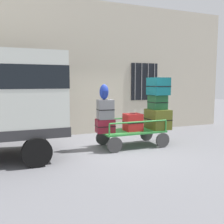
{
  "coord_description": "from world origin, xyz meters",
  "views": [
    {
      "loc": [
        -3.0,
        -6.94,
        1.97
      ],
      "look_at": [
        -0.2,
        0.03,
        1.1
      ],
      "focal_mm": 41.04,
      "sensor_mm": 36.0,
      "label": 1
    }
  ],
  "objects_px": {
    "suitcase_left_bottom": "(105,126)",
    "backpack": "(104,92)",
    "suitcase_left_middle": "(105,109)",
    "luggage_cart": "(132,134)",
    "suitcase_center_top": "(158,86)",
    "suitcase_midleft_bottom": "(133,122)",
    "suitcase_center_bottom": "(158,119)",
    "suitcase_center_middle": "(158,102)"
  },
  "relations": [
    {
      "from": "suitcase_center_middle",
      "to": "suitcase_center_top",
      "type": "bearing_deg",
      "value": -90.0
    },
    {
      "from": "suitcase_center_bottom",
      "to": "backpack",
      "type": "bearing_deg",
      "value": 178.78
    },
    {
      "from": "suitcase_center_middle",
      "to": "backpack",
      "type": "height_order",
      "value": "backpack"
    },
    {
      "from": "backpack",
      "to": "suitcase_midleft_bottom",
      "type": "bearing_deg",
      "value": -2.41
    },
    {
      "from": "suitcase_left_bottom",
      "to": "suitcase_left_middle",
      "type": "relative_size",
      "value": 1.0
    },
    {
      "from": "luggage_cart",
      "to": "suitcase_center_middle",
      "type": "xyz_separation_m",
      "value": [
        0.89,
        -0.0,
        0.96
      ]
    },
    {
      "from": "suitcase_center_top",
      "to": "luggage_cart",
      "type": "bearing_deg",
      "value": 178.42
    },
    {
      "from": "luggage_cart",
      "to": "suitcase_left_bottom",
      "type": "bearing_deg",
      "value": 178.68
    },
    {
      "from": "suitcase_center_top",
      "to": "suitcase_midleft_bottom",
      "type": "bearing_deg",
      "value": -179.24
    },
    {
      "from": "luggage_cart",
      "to": "suitcase_left_bottom",
      "type": "height_order",
      "value": "suitcase_left_bottom"
    },
    {
      "from": "suitcase_left_middle",
      "to": "suitcase_center_top",
      "type": "height_order",
      "value": "suitcase_center_top"
    },
    {
      "from": "suitcase_midleft_bottom",
      "to": "suitcase_center_bottom",
      "type": "relative_size",
      "value": 0.68
    },
    {
      "from": "suitcase_left_bottom",
      "to": "suitcase_center_bottom",
      "type": "xyz_separation_m",
      "value": [
        1.77,
        -0.06,
        0.11
      ]
    },
    {
      "from": "suitcase_center_middle",
      "to": "suitcase_center_top",
      "type": "relative_size",
      "value": 0.84
    },
    {
      "from": "suitcase_left_bottom",
      "to": "suitcase_center_bottom",
      "type": "relative_size",
      "value": 0.74
    },
    {
      "from": "suitcase_center_bottom",
      "to": "suitcase_midleft_bottom",
      "type": "bearing_deg",
      "value": -179.98
    },
    {
      "from": "suitcase_left_bottom",
      "to": "suitcase_center_middle",
      "type": "xyz_separation_m",
      "value": [
        1.77,
        -0.02,
        0.65
      ]
    },
    {
      "from": "backpack",
      "to": "suitcase_center_bottom",
      "type": "bearing_deg",
      "value": -1.22
    },
    {
      "from": "suitcase_left_middle",
      "to": "suitcase_center_middle",
      "type": "bearing_deg",
      "value": 0.25
    },
    {
      "from": "backpack",
      "to": "suitcase_left_bottom",
      "type": "bearing_deg",
      "value": 29.32
    },
    {
      "from": "suitcase_center_top",
      "to": "backpack",
      "type": "bearing_deg",
      "value": 179.15
    },
    {
      "from": "suitcase_midleft_bottom",
      "to": "suitcase_center_middle",
      "type": "height_order",
      "value": "suitcase_center_middle"
    },
    {
      "from": "suitcase_left_middle",
      "to": "backpack",
      "type": "relative_size",
      "value": 1.31
    },
    {
      "from": "suitcase_center_bottom",
      "to": "suitcase_center_top",
      "type": "bearing_deg",
      "value": 90.0
    },
    {
      "from": "suitcase_center_bottom",
      "to": "backpack",
      "type": "xyz_separation_m",
      "value": [
        -1.81,
        0.04,
        0.88
      ]
    },
    {
      "from": "suitcase_left_bottom",
      "to": "suitcase_center_top",
      "type": "xyz_separation_m",
      "value": [
        1.77,
        -0.04,
        1.15
      ]
    },
    {
      "from": "suitcase_left_middle",
      "to": "backpack",
      "type": "bearing_deg",
      "value": 159.49
    },
    {
      "from": "suitcase_left_bottom",
      "to": "backpack",
      "type": "height_order",
      "value": "backpack"
    },
    {
      "from": "suitcase_left_bottom",
      "to": "suitcase_midleft_bottom",
      "type": "xyz_separation_m",
      "value": [
        0.89,
        -0.06,
        0.06
      ]
    },
    {
      "from": "suitcase_left_middle",
      "to": "luggage_cart",
      "type": "bearing_deg",
      "value": 0.62
    },
    {
      "from": "luggage_cart",
      "to": "suitcase_center_middle",
      "type": "bearing_deg",
      "value": -0.12
    },
    {
      "from": "suitcase_center_bottom",
      "to": "suitcase_left_bottom",
      "type": "bearing_deg",
      "value": 178.18
    },
    {
      "from": "suitcase_midleft_bottom",
      "to": "suitcase_left_middle",
      "type": "bearing_deg",
      "value": 178.28
    },
    {
      "from": "suitcase_left_middle",
      "to": "suitcase_left_bottom",
      "type": "bearing_deg",
      "value": 90.0
    },
    {
      "from": "backpack",
      "to": "suitcase_left_middle",
      "type": "bearing_deg",
      "value": -20.51
    },
    {
      "from": "suitcase_left_bottom",
      "to": "suitcase_left_middle",
      "type": "xyz_separation_m",
      "value": [
        -0.0,
        -0.03,
        0.49
      ]
    },
    {
      "from": "suitcase_left_bottom",
      "to": "backpack",
      "type": "bearing_deg",
      "value": -150.68
    },
    {
      "from": "suitcase_left_bottom",
      "to": "backpack",
      "type": "relative_size",
      "value": 1.31
    },
    {
      "from": "luggage_cart",
      "to": "suitcase_center_top",
      "type": "bearing_deg",
      "value": -1.58
    },
    {
      "from": "luggage_cart",
      "to": "suitcase_center_top",
      "type": "distance_m",
      "value": 1.71
    },
    {
      "from": "suitcase_midleft_bottom",
      "to": "suitcase_left_bottom",
      "type": "bearing_deg",
      "value": 176.34
    },
    {
      "from": "suitcase_left_middle",
      "to": "backpack",
      "type": "height_order",
      "value": "backpack"
    }
  ]
}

